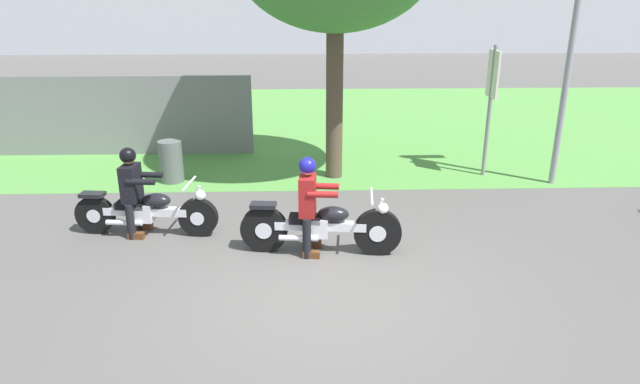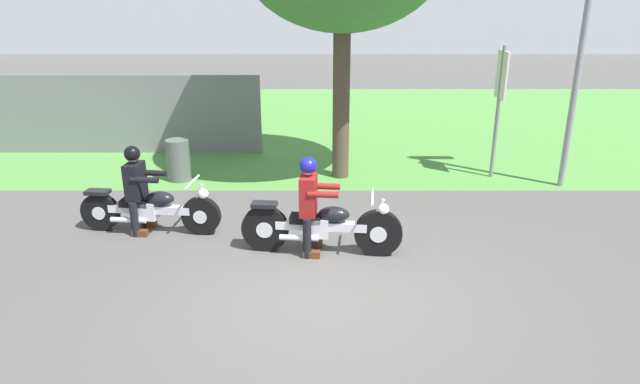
{
  "view_description": "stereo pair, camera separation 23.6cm",
  "coord_description": "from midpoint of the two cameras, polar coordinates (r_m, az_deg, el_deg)",
  "views": [
    {
      "loc": [
        -0.3,
        -6.06,
        3.49
      ],
      "look_at": [
        -0.04,
        1.32,
        0.85
      ],
      "focal_mm": 30.98,
      "sensor_mm": 36.0,
      "label": 1
    },
    {
      "loc": [
        -0.06,
        -6.06,
        3.49
      ],
      "look_at": [
        -0.04,
        1.32,
        0.85
      ],
      "focal_mm": 30.98,
      "sensor_mm": 36.0,
      "label": 2
    }
  ],
  "objects": [
    {
      "name": "streetlight_pole",
      "position": [
        11.27,
        27.0,
        16.9
      ],
      "size": [
        0.96,
        0.2,
        5.28
      ],
      "color": "gray",
      "rests_on": "ground"
    },
    {
      "name": "motorcycle_follow",
      "position": [
        8.86,
        -16.52,
        -1.74
      ],
      "size": [
        2.21,
        0.66,
        0.86
      ],
      "rotation": [
        0.0,
        0.0,
        -0.1
      ],
      "color": "black",
      "rests_on": "ground"
    },
    {
      "name": "ground",
      "position": [
        6.99,
        1.37,
        -10.26
      ],
      "size": [
        120.0,
        120.0,
        0.0
      ],
      "primitive_type": "plane",
      "color": "#565451"
    },
    {
      "name": "rider_lead",
      "position": [
        7.67,
        -0.32,
        -0.62
      ],
      "size": [
        0.58,
        0.5,
        1.42
      ],
      "rotation": [
        0.0,
        0.0,
        -0.1
      ],
      "color": "black",
      "rests_on": "ground"
    },
    {
      "name": "grass_verge",
      "position": [
        16.2,
        0.51,
        7.24
      ],
      "size": [
        60.0,
        12.0,
        0.01
      ],
      "primitive_type": "cube",
      "color": "#549342",
      "rests_on": "ground"
    },
    {
      "name": "rider_follow",
      "position": [
        8.79,
        -17.81,
        0.9
      ],
      "size": [
        0.58,
        0.5,
        1.38
      ],
      "rotation": [
        0.0,
        0.0,
        -0.1
      ],
      "color": "black",
      "rests_on": "ground"
    },
    {
      "name": "trash_can",
      "position": [
        11.25,
        -13.95,
        3.2
      ],
      "size": [
        0.46,
        0.46,
        0.83
      ],
      "primitive_type": "cylinder",
      "color": "#595E5B",
      "rests_on": "ground"
    },
    {
      "name": "motorcycle_lead",
      "position": [
        7.81,
        0.92,
        -3.58
      ],
      "size": [
        2.29,
        0.66,
        0.9
      ],
      "rotation": [
        0.0,
        0.0,
        -0.1
      ],
      "color": "black",
      "rests_on": "ground"
    },
    {
      "name": "sign_banner",
      "position": [
        11.43,
        18.54,
        9.78
      ],
      "size": [
        0.08,
        0.6,
        2.6
      ],
      "color": "gray",
      "rests_on": "ground"
    },
    {
      "name": "fence_segment",
      "position": [
        13.65,
        -20.63,
        7.48
      ],
      "size": [
        7.0,
        0.06,
        1.8
      ],
      "primitive_type": "cube",
      "color": "slate",
      "rests_on": "ground"
    }
  ]
}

